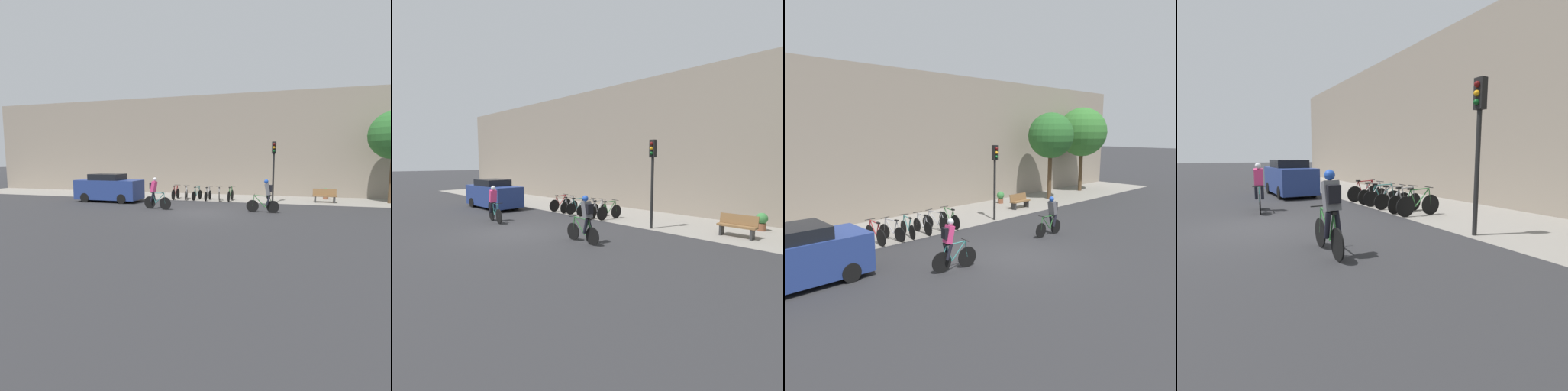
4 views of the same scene
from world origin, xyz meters
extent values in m
plane|color=#2B2B2D|center=(0.00, 0.00, 0.00)|extent=(200.00, 200.00, 0.00)
cube|color=gray|center=(0.00, 6.75, 0.00)|extent=(44.00, 4.50, 0.01)
cube|color=gray|center=(0.00, 9.30, 3.96)|extent=(44.00, 0.60, 7.92)
cylinder|color=black|center=(-2.07, 0.48, 0.36)|extent=(0.71, 0.14, 0.72)
cylinder|color=black|center=(-3.07, 0.62, 0.36)|extent=(0.71, 0.14, 0.72)
cylinder|color=teal|center=(-2.41, 0.53, 0.64)|extent=(0.55, 0.12, 0.62)
cylinder|color=teal|center=(-2.78, 0.58, 0.62)|extent=(0.26, 0.08, 0.58)
cylinder|color=teal|center=(-2.52, 0.54, 0.92)|extent=(0.74, 0.15, 0.07)
cylinder|color=teal|center=(-2.87, 0.59, 0.35)|extent=(0.40, 0.09, 0.05)
cylinder|color=teal|center=(-2.98, 0.61, 0.63)|extent=(0.21, 0.06, 0.56)
cylinder|color=teal|center=(-2.11, 0.48, 0.65)|extent=(0.12, 0.05, 0.58)
cylinder|color=black|center=(-2.15, 0.49, 0.98)|extent=(0.09, 0.46, 0.03)
cube|color=black|center=(-2.89, 0.60, 0.95)|extent=(0.21, 0.11, 0.06)
cube|color=#DB3875|center=(-2.79, 0.58, 1.28)|extent=(0.36, 0.36, 0.63)
sphere|color=silver|center=(-2.71, 0.57, 1.69)|extent=(0.25, 0.25, 0.22)
cylinder|color=black|center=(-2.85, 0.48, 0.70)|extent=(0.29, 0.15, 0.56)
cylinder|color=black|center=(-2.82, 0.70, 0.70)|extent=(0.25, 0.14, 0.56)
cube|color=black|center=(-2.93, 0.60, 1.33)|extent=(0.18, 0.28, 0.36)
cylinder|color=black|center=(2.70, 0.98, 0.33)|extent=(0.66, 0.05, 0.66)
cylinder|color=black|center=(3.76, 0.94, 0.33)|extent=(0.66, 0.05, 0.66)
cylinder|color=#2D6B33|center=(3.06, 0.96, 0.61)|extent=(0.58, 0.06, 0.62)
cylinder|color=#2D6B33|center=(3.45, 0.95, 0.59)|extent=(0.27, 0.05, 0.58)
cylinder|color=#2D6B33|center=(3.18, 0.96, 0.89)|extent=(0.78, 0.06, 0.07)
cylinder|color=#2D6B33|center=(3.55, 0.95, 0.32)|extent=(0.42, 0.04, 0.05)
cylinder|color=#2D6B33|center=(3.66, 0.95, 0.60)|extent=(0.22, 0.04, 0.56)
cylinder|color=#2D6B33|center=(2.74, 0.97, 0.62)|extent=(0.12, 0.04, 0.59)
cylinder|color=black|center=(2.79, 0.97, 0.95)|extent=(0.04, 0.46, 0.03)
cube|color=black|center=(3.57, 0.95, 0.92)|extent=(0.20, 0.09, 0.06)
cube|color=#5B5B60|center=(3.47, 0.95, 1.25)|extent=(0.33, 0.33, 0.63)
sphere|color=#1E47AD|center=(3.39, 0.95, 1.66)|extent=(0.23, 0.23, 0.22)
cylinder|color=black|center=(3.52, 1.06, 0.67)|extent=(0.28, 0.12, 0.56)
cylinder|color=black|center=(3.51, 0.84, 0.67)|extent=(0.24, 0.12, 0.56)
cube|color=black|center=(3.61, 0.95, 1.30)|extent=(0.15, 0.26, 0.36)
cylinder|color=black|center=(-3.03, 5.63, 0.36)|extent=(0.04, 0.72, 0.72)
cylinder|color=black|center=(-3.04, 4.66, 0.36)|extent=(0.04, 0.72, 0.72)
cylinder|color=maroon|center=(-3.04, 5.30, 0.64)|extent=(0.05, 0.54, 0.62)
cylinder|color=maroon|center=(-3.04, 4.94, 0.62)|extent=(0.04, 0.25, 0.58)
cylinder|color=maroon|center=(-3.04, 5.19, 0.92)|extent=(0.05, 0.72, 0.07)
cylinder|color=maroon|center=(-3.04, 4.85, 0.35)|extent=(0.04, 0.39, 0.05)
cylinder|color=maroon|center=(-3.04, 4.75, 0.63)|extent=(0.03, 0.21, 0.56)
cylinder|color=maroon|center=(-3.03, 5.59, 0.65)|extent=(0.04, 0.11, 0.58)
cylinder|color=black|center=(-3.03, 5.55, 0.98)|extent=(0.46, 0.03, 0.03)
cube|color=black|center=(-3.04, 4.83, 0.95)|extent=(0.08, 0.20, 0.06)
cylinder|color=black|center=(-2.34, 5.63, 0.32)|extent=(0.16, 0.64, 0.65)
cylinder|color=black|center=(-2.16, 4.66, 0.32)|extent=(0.16, 0.64, 0.65)
cylinder|color=#99999E|center=(-2.28, 5.30, 0.60)|extent=(0.14, 0.54, 0.62)
cylinder|color=#99999E|center=(-2.21, 4.94, 0.59)|extent=(0.09, 0.26, 0.58)
cylinder|color=#99999E|center=(-2.26, 5.19, 0.89)|extent=(0.18, 0.72, 0.07)
cylinder|color=#99999E|center=(-2.19, 4.85, 0.31)|extent=(0.11, 0.39, 0.05)
cylinder|color=#99999E|center=(-2.17, 4.75, 0.60)|extent=(0.07, 0.21, 0.56)
cylinder|color=#99999E|center=(-2.33, 5.59, 0.61)|extent=(0.06, 0.12, 0.58)
cylinder|color=black|center=(-2.33, 5.55, 0.94)|extent=(0.46, 0.11, 0.03)
cube|color=black|center=(-2.19, 4.84, 0.91)|extent=(0.12, 0.21, 0.06)
cylinder|color=black|center=(-1.37, 5.64, 0.32)|extent=(0.15, 0.63, 0.64)
cylinder|color=black|center=(-1.56, 4.65, 0.32)|extent=(0.15, 0.63, 0.64)
cylinder|color=teal|center=(-1.43, 5.30, 0.60)|extent=(0.14, 0.55, 0.62)
cylinder|color=teal|center=(-1.50, 4.93, 0.59)|extent=(0.09, 0.26, 0.58)
cylinder|color=teal|center=(-1.45, 5.19, 0.88)|extent=(0.18, 0.75, 0.07)
cylinder|color=teal|center=(-1.52, 4.85, 0.31)|extent=(0.11, 0.41, 0.05)
cylinder|color=teal|center=(-1.54, 4.74, 0.59)|extent=(0.07, 0.21, 0.56)
cylinder|color=teal|center=(-1.38, 5.60, 0.61)|extent=(0.06, 0.12, 0.58)
cylinder|color=black|center=(-1.38, 5.56, 0.94)|extent=(0.46, 0.11, 0.03)
cube|color=black|center=(-1.52, 4.83, 0.91)|extent=(0.12, 0.21, 0.06)
cylinder|color=black|center=(-0.64, 5.64, 0.31)|extent=(0.08, 0.63, 0.63)
cylinder|color=black|center=(-0.71, 4.65, 0.31)|extent=(0.08, 0.63, 0.63)
cylinder|color=#99999E|center=(-0.66, 5.30, 0.60)|extent=(0.08, 0.55, 0.62)
cylinder|color=#99999E|center=(-0.69, 4.94, 0.58)|extent=(0.06, 0.26, 0.58)
cylinder|color=#99999E|center=(-0.67, 5.19, 0.88)|extent=(0.09, 0.73, 0.07)
cylinder|color=#99999E|center=(-0.70, 4.85, 0.31)|extent=(0.06, 0.40, 0.05)
cylinder|color=#99999E|center=(-0.70, 4.74, 0.59)|extent=(0.05, 0.21, 0.56)
cylinder|color=#99999E|center=(-0.64, 5.60, 0.60)|extent=(0.04, 0.12, 0.58)
cylinder|color=black|center=(-0.64, 5.56, 0.93)|extent=(0.46, 0.06, 0.03)
cube|color=black|center=(-0.70, 4.83, 0.90)|extent=(0.09, 0.21, 0.06)
cylinder|color=black|center=(0.01, 5.66, 0.33)|extent=(0.17, 0.66, 0.66)
cylinder|color=black|center=(0.22, 4.62, 0.33)|extent=(0.17, 0.66, 0.66)
cylinder|color=#99999E|center=(0.08, 5.31, 0.61)|extent=(0.16, 0.58, 0.62)
cylinder|color=#99999E|center=(0.16, 4.92, 0.60)|extent=(0.09, 0.27, 0.58)
cylinder|color=#99999E|center=(0.10, 5.20, 0.90)|extent=(0.20, 0.78, 0.07)
cylinder|color=#99999E|center=(0.18, 4.83, 0.32)|extent=(0.12, 0.42, 0.05)
cylinder|color=#99999E|center=(0.20, 4.72, 0.61)|extent=(0.08, 0.22, 0.56)
cylinder|color=#99999E|center=(0.02, 5.62, 0.62)|extent=(0.06, 0.13, 0.59)
cylinder|color=black|center=(0.02, 5.58, 0.95)|extent=(0.46, 0.12, 0.03)
cube|color=black|center=(0.18, 4.81, 0.92)|extent=(0.12, 0.21, 0.06)
cylinder|color=black|center=(0.94, 5.65, 0.36)|extent=(0.09, 0.71, 0.71)
cylinder|color=black|center=(0.86, 4.64, 0.36)|extent=(0.09, 0.71, 0.71)
cylinder|color=#2D6B33|center=(0.91, 5.31, 0.64)|extent=(0.08, 0.56, 0.62)
cylinder|color=#2D6B33|center=(0.88, 4.93, 0.62)|extent=(0.06, 0.26, 0.58)
cylinder|color=#2D6B33|center=(0.90, 5.19, 0.92)|extent=(0.10, 0.75, 0.07)
cylinder|color=#2D6B33|center=(0.88, 4.84, 0.35)|extent=(0.06, 0.41, 0.05)
cylinder|color=#2D6B33|center=(0.87, 4.73, 0.63)|extent=(0.05, 0.22, 0.56)
cylinder|color=#2D6B33|center=(0.94, 5.61, 0.65)|extent=(0.04, 0.12, 0.59)
cylinder|color=black|center=(0.93, 5.57, 0.98)|extent=(0.46, 0.06, 0.03)
cube|color=black|center=(0.88, 4.82, 0.95)|extent=(0.10, 0.21, 0.06)
cylinder|color=black|center=(3.69, 4.80, 1.96)|extent=(0.12, 0.12, 3.93)
cube|color=black|center=(3.69, 4.80, 3.55)|extent=(0.26, 0.20, 0.76)
sphere|color=#590C0C|center=(3.69, 4.67, 3.76)|extent=(0.15, 0.15, 0.15)
sphere|color=orange|center=(3.69, 4.67, 3.55)|extent=(0.15, 0.15, 0.15)
sphere|color=#0C4719|center=(3.69, 4.67, 3.34)|extent=(0.15, 0.15, 0.15)
cube|color=brown|center=(6.97, 5.83, 0.45)|extent=(1.45, 0.40, 0.08)
cube|color=brown|center=(6.97, 6.01, 0.69)|extent=(1.45, 0.12, 0.40)
cube|color=#2D2D2D|center=(6.39, 5.83, 0.23)|extent=(0.08, 0.36, 0.45)
cube|color=#2D2D2D|center=(7.55, 5.83, 0.23)|extent=(0.08, 0.36, 0.45)
cube|color=navy|center=(-6.91, 2.78, 0.81)|extent=(4.30, 1.78, 1.27)
cube|color=black|center=(-7.02, 2.78, 1.65)|extent=(2.06, 1.57, 0.40)
cylinder|color=black|center=(-5.58, 1.96, 0.31)|extent=(0.62, 0.20, 0.62)
cylinder|color=black|center=(-5.58, 3.60, 0.31)|extent=(0.62, 0.20, 0.62)
cylinder|color=#4C3823|center=(11.01, 6.66, 1.68)|extent=(0.28, 0.28, 3.36)
sphere|color=#286028|center=(11.01, 6.66, 4.35)|extent=(3.07, 3.07, 3.07)
cylinder|color=#4C3823|center=(15.81, 7.23, 1.68)|extent=(0.28, 0.28, 3.36)
sphere|color=#33702D|center=(15.81, 7.23, 4.57)|extent=(3.72, 3.72, 3.72)
cylinder|color=brown|center=(7.31, 7.80, 0.16)|extent=(0.36, 0.36, 0.32)
sphere|color=#387A3D|center=(7.31, 7.80, 0.54)|extent=(0.48, 0.48, 0.48)
camera|label=1|loc=(3.92, -15.35, 2.78)|focal=28.00mm
camera|label=2|loc=(11.18, -6.68, 2.96)|focal=28.00mm
camera|label=3|loc=(-10.40, -8.97, 4.63)|focal=35.00mm
camera|label=4|loc=(9.09, -1.28, 2.02)|focal=28.00mm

